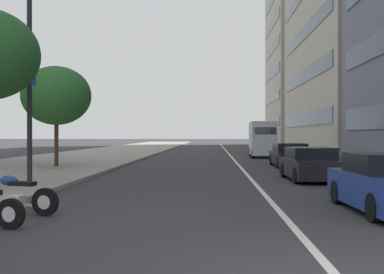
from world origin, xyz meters
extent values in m
cube|color=gray|center=(30.00, 11.51, 0.07)|extent=(160.00, 9.72, 0.15)
cube|color=silver|center=(35.00, 0.00, 0.00)|extent=(110.00, 0.16, 0.01)
cylinder|color=black|center=(3.41, 5.53, 0.30)|extent=(0.27, 0.61, 0.60)
cylinder|color=silver|center=(3.41, 5.53, 0.30)|extent=(0.20, 0.33, 0.30)
cylinder|color=black|center=(4.97, 5.39, 0.32)|extent=(0.27, 0.65, 0.64)
cylinder|color=silver|center=(4.97, 5.39, 0.32)|extent=(0.20, 0.34, 0.32)
cube|color=silver|center=(5.15, 6.15, 0.30)|extent=(0.34, 0.43, 0.28)
cube|color=black|center=(5.11, 5.98, 0.72)|extent=(0.36, 0.67, 0.10)
ellipsoid|color=navy|center=(5.19, 6.32, 0.78)|extent=(0.34, 0.50, 0.24)
cylinder|color=silver|center=(5.22, 5.85, 0.19)|extent=(0.25, 0.69, 0.16)
cylinder|color=black|center=(7.21, -1.73, 0.31)|extent=(0.63, 0.24, 0.62)
cylinder|color=black|center=(4.46, -1.80, 0.31)|extent=(0.63, 0.24, 0.62)
cube|color=black|center=(13.85, -2.34, 0.50)|extent=(4.26, 1.91, 0.71)
cube|color=black|center=(13.87, -2.34, 1.09)|extent=(2.36, 1.72, 0.47)
cylinder|color=black|center=(15.21, -1.48, 0.31)|extent=(0.63, 0.24, 0.62)
cylinder|color=black|center=(15.26, -3.13, 0.31)|extent=(0.63, 0.24, 0.62)
cylinder|color=black|center=(12.44, -1.55, 0.31)|extent=(0.63, 0.24, 0.62)
cylinder|color=black|center=(12.48, -3.20, 0.31)|extent=(0.63, 0.24, 0.62)
cube|color=black|center=(22.30, -2.84, 0.50)|extent=(4.54, 1.82, 0.70)
cube|color=black|center=(22.22, -2.84, 1.10)|extent=(2.50, 1.67, 0.50)
cylinder|color=black|center=(23.79, -2.01, 0.31)|extent=(0.62, 0.22, 0.62)
cylinder|color=black|center=(23.80, -3.65, 0.31)|extent=(0.62, 0.22, 0.62)
cylinder|color=black|center=(20.80, -2.02, 0.31)|extent=(0.62, 0.22, 0.62)
cylinder|color=black|center=(20.81, -3.66, 0.31)|extent=(0.62, 0.22, 0.62)
cube|color=silver|center=(33.89, -2.50, 1.54)|extent=(5.47, 2.12, 2.64)
cube|color=black|center=(31.20, -2.42, 2.12)|extent=(0.09, 1.66, 0.56)
cylinder|color=black|center=(35.76, -1.66, 0.36)|extent=(0.73, 0.28, 0.72)
cylinder|color=black|center=(35.71, -3.43, 0.36)|extent=(0.73, 0.28, 0.72)
cylinder|color=black|center=(32.07, -1.56, 0.36)|extent=(0.73, 0.28, 0.72)
cylinder|color=black|center=(32.02, -3.33, 0.36)|extent=(0.73, 0.28, 0.72)
cylinder|color=#232326|center=(11.46, 8.21, 4.60)|extent=(0.18, 0.18, 8.89)
cube|color=#194C99|center=(11.11, 8.21, 4.22)|extent=(0.56, 0.03, 1.10)
cube|color=#194C99|center=(11.81, 8.21, 4.22)|extent=(0.56, 0.03, 1.10)
cylinder|color=#473323|center=(19.87, 9.94, 1.35)|extent=(0.22, 0.22, 2.40)
ellipsoid|color=#2D6B2D|center=(19.87, 9.94, 3.93)|extent=(3.70, 3.70, 3.14)
cube|color=#384756|center=(48.80, -8.61, 3.56)|extent=(26.06, 0.08, 1.50)
cube|color=#384756|center=(48.80, -8.61, 8.35)|extent=(26.06, 0.08, 1.50)
cube|color=#384756|center=(48.80, -8.61, 13.13)|extent=(26.06, 0.08, 1.50)
cube|color=beige|center=(77.83, -18.88, 24.21)|extent=(21.33, 20.45, 48.43)
cube|color=#2D3842|center=(77.83, -8.61, 3.87)|extent=(19.20, 0.08, 1.50)
cube|color=#2D3842|center=(77.83, -8.61, 8.04)|extent=(19.20, 0.08, 1.50)
cube|color=#2D3842|center=(77.83, -8.61, 12.20)|extent=(19.20, 0.08, 1.50)
cube|color=#2D3842|center=(77.83, -8.61, 16.37)|extent=(19.20, 0.08, 1.50)
cube|color=#2D3842|center=(77.83, -8.61, 20.53)|extent=(19.20, 0.08, 1.50)
cube|color=#2D3842|center=(77.83, -8.61, 24.70)|extent=(19.20, 0.08, 1.50)
camera|label=1|loc=(-5.92, 1.62, 1.85)|focal=45.69mm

